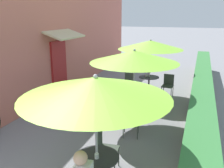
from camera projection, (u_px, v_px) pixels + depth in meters
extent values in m
cube|color=#C66B5B|center=(64.00, 39.00, 9.85)|extent=(0.24, 14.35, 4.20)
cube|color=maroon|center=(59.00, 69.00, 9.43)|extent=(0.08, 0.96, 2.10)
cube|color=beige|center=(65.00, 34.00, 8.98)|extent=(0.78, 1.80, 0.30)
cube|color=tan|center=(201.00, 99.00, 8.55)|extent=(0.44, 13.35, 0.45)
cube|color=#387A3D|center=(202.00, 85.00, 8.41)|extent=(0.60, 12.68, 0.56)
cylinder|color=#28282D|center=(97.00, 157.00, 4.20)|extent=(0.76, 0.76, 0.02)
cylinder|color=#B7B7BC|center=(97.00, 141.00, 4.12)|extent=(0.04, 0.04, 2.07)
cone|color=#8CD138|center=(96.00, 87.00, 3.87)|extent=(2.40, 2.40, 0.33)
sphere|color=#B7B7BC|center=(95.00, 76.00, 3.82)|extent=(0.07, 0.07, 0.07)
sphere|color=tan|center=(80.00, 158.00, 3.41)|extent=(0.20, 0.20, 0.20)
cube|color=#384238|center=(108.00, 150.00, 4.95)|extent=(0.44, 0.44, 0.04)
cube|color=#384238|center=(99.00, 139.00, 4.94)|extent=(0.07, 0.38, 0.42)
cylinder|color=#384238|center=(115.00, 166.00, 4.80)|extent=(0.02, 0.02, 0.45)
cylinder|color=#384238|center=(119.00, 156.00, 5.14)|extent=(0.02, 0.02, 0.45)
cylinder|color=#384238|center=(97.00, 164.00, 4.89)|extent=(0.02, 0.02, 0.45)
cylinder|color=#384238|center=(102.00, 154.00, 5.22)|extent=(0.02, 0.02, 0.45)
cylinder|color=white|center=(97.00, 156.00, 4.13)|extent=(0.07, 0.07, 0.09)
cylinder|color=#28282D|center=(133.00, 123.00, 7.17)|extent=(0.44, 0.44, 0.02)
cylinder|color=#28282D|center=(133.00, 112.00, 7.08)|extent=(0.06, 0.06, 0.72)
cylinder|color=#28282D|center=(133.00, 100.00, 6.98)|extent=(0.76, 0.76, 0.02)
cylinder|color=#B7B7BC|center=(134.00, 90.00, 6.90)|extent=(0.04, 0.04, 2.07)
cone|color=#8CD138|center=(134.00, 57.00, 6.65)|extent=(2.40, 2.40, 0.33)
sphere|color=#B7B7BC|center=(134.00, 50.00, 6.60)|extent=(0.07, 0.07, 0.07)
cube|color=#384238|center=(131.00, 120.00, 6.37)|extent=(0.47, 0.47, 0.04)
cube|color=#384238|center=(139.00, 112.00, 6.28)|extent=(0.10, 0.38, 0.42)
cylinder|color=#384238|center=(125.00, 124.00, 6.63)|extent=(0.02, 0.02, 0.45)
cylinder|color=#384238|center=(123.00, 130.00, 6.28)|extent=(0.02, 0.02, 0.45)
cylinder|color=#384238|center=(138.00, 125.00, 6.57)|extent=(0.02, 0.02, 0.45)
cylinder|color=#384238|center=(138.00, 131.00, 6.23)|extent=(0.02, 0.02, 0.45)
cube|color=#384238|center=(135.00, 101.00, 7.74)|extent=(0.47, 0.47, 0.04)
cube|color=#384238|center=(129.00, 94.00, 7.71)|extent=(0.10, 0.38, 0.42)
cylinder|color=#384238|center=(140.00, 110.00, 7.60)|extent=(0.02, 0.02, 0.45)
cylinder|color=#384238|center=(140.00, 106.00, 7.95)|extent=(0.02, 0.02, 0.45)
cylinder|color=#384238|center=(128.00, 109.00, 7.66)|extent=(0.02, 0.02, 0.45)
cylinder|color=#384238|center=(129.00, 105.00, 8.00)|extent=(0.02, 0.02, 0.45)
cylinder|color=white|center=(132.00, 97.00, 7.09)|extent=(0.07, 0.07, 0.09)
cylinder|color=#28282D|center=(148.00, 95.00, 9.71)|extent=(0.44, 0.44, 0.02)
cylinder|color=#28282D|center=(149.00, 86.00, 9.61)|extent=(0.06, 0.06, 0.72)
cylinder|color=#28282D|center=(149.00, 77.00, 9.51)|extent=(0.76, 0.76, 0.02)
cylinder|color=#B7B7BC|center=(149.00, 69.00, 9.43)|extent=(0.04, 0.04, 2.07)
cone|color=#8CD138|center=(150.00, 45.00, 9.18)|extent=(2.40, 2.40, 0.33)
sphere|color=#B7B7BC|center=(151.00, 40.00, 9.13)|extent=(0.07, 0.07, 0.07)
cube|color=#384238|center=(167.00, 86.00, 9.31)|extent=(0.43, 0.43, 0.04)
cube|color=#384238|center=(169.00, 80.00, 9.41)|extent=(0.38, 0.06, 0.42)
cylinder|color=#384238|center=(161.00, 93.00, 9.28)|extent=(0.02, 0.02, 0.45)
cylinder|color=#384238|center=(171.00, 94.00, 9.14)|extent=(0.02, 0.02, 0.45)
cylinder|color=#384238|center=(163.00, 90.00, 9.60)|extent=(0.02, 0.02, 0.45)
cylinder|color=#384238|center=(173.00, 91.00, 9.46)|extent=(0.02, 0.02, 0.45)
cube|color=#384238|center=(131.00, 82.00, 9.87)|extent=(0.43, 0.43, 0.04)
cube|color=#384238|center=(130.00, 78.00, 9.65)|extent=(0.38, 0.06, 0.42)
cylinder|color=#384238|center=(137.00, 87.00, 10.02)|extent=(0.02, 0.02, 0.45)
cylinder|color=#384238|center=(128.00, 86.00, 10.15)|extent=(0.02, 0.02, 0.45)
cylinder|color=#384238|center=(134.00, 89.00, 9.70)|extent=(0.02, 0.02, 0.45)
cylinder|color=#384238|center=(125.00, 88.00, 9.84)|extent=(0.02, 0.02, 0.45)
cylinder|color=white|center=(146.00, 75.00, 9.57)|extent=(0.07, 0.07, 0.09)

